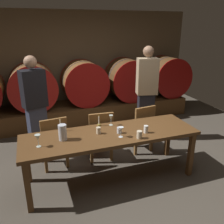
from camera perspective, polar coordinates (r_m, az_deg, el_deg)
ground_plane at (r=3.89m, az=1.58°, el=-14.02°), size 7.38×7.38×0.00m
back_wall at (r=6.06m, az=-8.19°, el=11.18°), size 5.68×0.24×2.53m
barrel_shelf at (r=5.79m, az=-6.58°, el=0.10°), size 5.11×0.90×0.43m
wine_barrel_left at (r=5.47m, az=-18.49°, el=5.77°), size 1.01×0.76×1.01m
wine_barrel_center at (r=5.60m, az=-6.68°, el=6.98°), size 1.01×0.76×1.01m
wine_barrel_right at (r=5.92m, az=3.77°, el=7.81°), size 1.01×0.76×1.01m
wine_barrel_far_right at (r=6.44m, az=13.12°, el=8.33°), size 1.01×0.76×1.01m
dining_table at (r=3.40m, az=-0.32°, el=-6.22°), size 2.49×0.76×0.75m
chair_left at (r=3.87m, az=-13.86°, el=-6.51°), size 0.44×0.44×0.88m
chair_center at (r=3.98m, az=-2.87°, el=-5.10°), size 0.43×0.43×0.88m
chair_right at (r=4.28m, az=7.03°, el=-3.36°), size 0.45×0.45×0.88m
guest_left at (r=4.18m, az=-17.95°, el=1.19°), size 0.44×0.35×1.74m
guest_right at (r=4.61m, az=8.25°, el=4.39°), size 0.43×0.32×1.84m
candle_left at (r=3.51m, az=-12.27°, el=-3.57°), size 0.05×0.05×0.20m
candle_right at (r=3.60m, az=-3.15°, el=-2.61°), size 0.05×0.05×0.18m
pitcher at (r=3.21m, az=-11.82°, el=-4.83°), size 0.11×0.11×0.22m
wine_glass_left at (r=3.10m, az=-17.44°, el=-5.95°), size 0.07×0.07×0.17m
wine_glass_center at (r=3.22m, az=2.15°, el=-4.31°), size 0.08×0.08×0.15m
wine_glass_right at (r=3.59m, az=-0.25°, el=-1.47°), size 0.06×0.06×0.16m
cup_far_left at (r=3.35m, az=-3.27°, el=-4.46°), size 0.06×0.06×0.10m
cup_center_left at (r=3.36m, az=1.75°, el=-4.42°), size 0.07×0.07×0.09m
cup_center_right at (r=3.22m, az=6.60°, el=-5.44°), size 0.07×0.07×0.11m
cup_far_right at (r=3.40m, az=8.15°, el=-4.12°), size 0.06×0.06×0.11m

